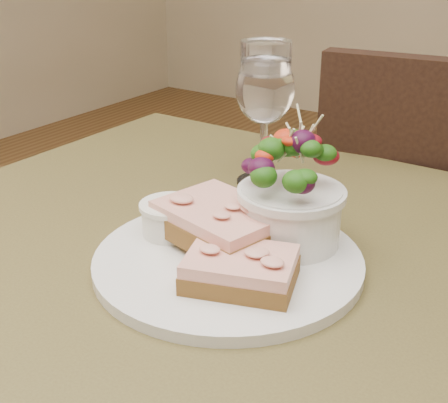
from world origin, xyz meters
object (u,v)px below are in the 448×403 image
Objects in this scene: sandwich_back at (221,222)px; cafe_table at (205,339)px; dinner_plate at (228,261)px; sandwich_front at (240,269)px; chair_far at (435,354)px; ramekin at (171,217)px; wine_glass at (265,93)px; salad_bowl at (292,190)px.

cafe_table is at bearing -97.31° from sandwich_back.
dinner_plate is 0.06m from sandwich_front.
sandwich_back reaches higher than sandwich_front.
chair_far reaches higher than cafe_table.
wine_glass is (-0.01, 0.21, 0.09)m from ramekin.
cafe_table is at bearing 71.10° from chair_far.
ramekin is at bearing -156.53° from sandwich_back.
chair_far reaches higher than dinner_plate.
salad_bowl is (0.07, 0.07, 0.17)m from cafe_table.
cafe_table is at bearing -11.69° from ramekin.
ramekin is at bearing -88.03° from wine_glass.
ramekin is 0.23m from wine_glass.
wine_glass is (-0.18, -0.39, 0.58)m from chair_far.
wine_glass is (-0.13, 0.25, 0.10)m from sandwich_front.
cafe_table is at bearing -75.00° from wine_glass.
sandwich_front is 1.94× the size of ramekin.
salad_bowl reaches higher than dinner_plate.
chair_far is at bearing 74.01° from ramekin.
sandwich_back reaches higher than cafe_table.
chair_far is at bearing 65.44° from wine_glass.
wine_glass reaches higher than sandwich_back.
ramekin reaches higher than sandwich_front.
wine_glass is (-0.06, 0.22, 0.22)m from cafe_table.
ramekin is at bearing 140.39° from sandwich_front.
ramekin is at bearing 66.27° from chair_far.
wine_glass is at bearing 91.97° from ramekin.
ramekin is (-0.17, -0.59, 0.49)m from chair_far.
salad_bowl reaches higher than ramekin.
ramekin is (-0.08, 0.01, 0.03)m from dinner_plate.
salad_bowl reaches higher than sandwich_back.
cafe_table is 0.89× the size of chair_far.
sandwich_front reaches higher than dinner_plate.
sandwich_back is at bearing -71.34° from wine_glass.
wine_glass reaches higher than ramekin.
sandwich_front is (0.04, -0.04, 0.02)m from dinner_plate.
sandwich_back is 0.06m from ramekin.
chair_far is 3.28× the size of dinner_plate.
sandwich_back reaches higher than dinner_plate.
ramekin is at bearing -154.88° from salad_bowl.
wine_glass is (-0.07, 0.20, 0.09)m from sandwich_back.
salad_bowl is (-0.00, 0.10, 0.04)m from sandwich_front.
sandwich_back is 0.22m from wine_glass.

